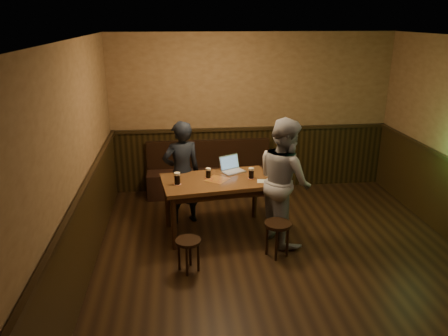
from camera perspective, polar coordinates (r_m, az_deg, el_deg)
name	(u,v)px	position (r m, az deg, el deg)	size (l,w,h in m)	color
room	(291,178)	(5.31, 8.69, -1.33)	(5.04, 6.04, 2.84)	black
bench	(209,177)	(7.84, -1.92, -1.18)	(2.20, 0.50, 0.95)	black
pub_table	(217,187)	(6.28, -0.89, -2.44)	(1.66, 1.09, 0.84)	#553A18
stool_left	(188,246)	(5.52, -4.68, -10.12)	(0.38, 0.38, 0.43)	black
stool_right	(278,229)	(5.85, 7.02, -7.97)	(0.45, 0.45, 0.48)	black
pint_left	(177,178)	(6.07, -6.13, -1.36)	(0.11, 0.11, 0.17)	#9B2D13
pint_mid	(208,173)	(6.28, -2.06, -0.67)	(0.10, 0.10, 0.15)	#9B2D13
pint_right	(251,173)	(6.27, 3.58, -0.67)	(0.10, 0.10, 0.16)	#9B2D13
laptop	(232,167)	(6.56, 0.99, 0.08)	(0.41, 0.38, 0.23)	silver
menu	(265,181)	(6.20, 5.38, -1.72)	(0.22, 0.15, 0.00)	silver
person_suit	(182,173)	(6.61, -5.53, -0.65)	(0.59, 0.39, 1.61)	black
person_grey	(284,181)	(6.10, 7.89, -1.66)	(0.86, 0.67, 1.78)	#97969C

